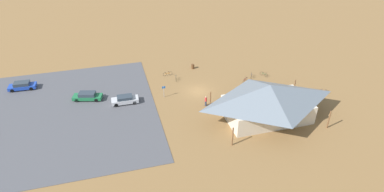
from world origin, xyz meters
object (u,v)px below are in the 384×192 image
(car_blue_inner_stall, at_px, (22,86))
(lot_sign, at_px, (164,90))
(bicycle_green_yard_center, at_px, (264,74))
(bike_pavilion, at_px, (268,99))
(bicycle_black_back_row, at_px, (309,99))
(car_green_aisle_side, at_px, (87,96))
(bicycle_teal_near_porch, at_px, (176,78))
(bicycle_silver_trailside, at_px, (251,76))
(visitor_at_bikes, at_px, (206,101))
(bicycle_red_lone_west, at_px, (245,80))
(car_silver_far_end, at_px, (125,100))
(bicycle_blue_lone_east, at_px, (320,96))
(bicycle_purple_edge_south, at_px, (324,91))
(bicycle_orange_front_row, at_px, (168,74))
(trash_bin, at_px, (193,66))

(car_blue_inner_stall, bearing_deg, lot_sign, 158.69)
(lot_sign, relative_size, bicycle_green_yard_center, 1.46)
(bike_pavilion, bearing_deg, bicycle_green_yard_center, -114.46)
(bicycle_black_back_row, relative_size, car_green_aisle_side, 0.34)
(bicycle_black_back_row, height_order, bicycle_teal_near_porch, same)
(bicycle_silver_trailside, distance_m, visitor_at_bikes, 13.21)
(bicycle_green_yard_center, distance_m, visitor_at_bikes, 15.37)
(bicycle_red_lone_west, bearing_deg, bicycle_teal_near_porch, -17.72)
(bicycle_red_lone_west, height_order, bicycle_silver_trailside, bicycle_silver_trailside)
(car_green_aisle_side, bearing_deg, car_silver_far_end, 154.80)
(bicycle_black_back_row, xyz_separation_m, car_blue_inner_stall, (46.76, -16.69, 0.35))
(bicycle_blue_lone_east, xyz_separation_m, bicycle_purple_edge_south, (-1.67, -1.12, -0.02))
(bike_pavilion, relative_size, car_green_aisle_side, 3.05)
(bicycle_red_lone_west, bearing_deg, bike_pavilion, 82.97)
(bicycle_red_lone_west, height_order, car_green_aisle_side, car_green_aisle_side)
(car_green_aisle_side, bearing_deg, bicycle_purple_edge_south, 167.69)
(bicycle_green_yard_center, xyz_separation_m, bicycle_black_back_row, (-3.45, 10.01, 0.01))
(bike_pavilion, xyz_separation_m, lot_sign, (14.04, -10.02, -1.85))
(bicycle_blue_lone_east, relative_size, bicycle_orange_front_row, 0.92)
(car_blue_inner_stall, xyz_separation_m, visitor_at_bikes, (-29.60, 13.61, 0.19))
(bicycle_red_lone_west, bearing_deg, visitor_at_bikes, 31.85)
(bicycle_black_back_row, height_order, car_silver_far_end, car_silver_far_end)
(bicycle_purple_edge_south, bearing_deg, visitor_at_bikes, -4.53)
(bicycle_orange_front_row, distance_m, car_green_aisle_side, 15.52)
(bike_pavilion, relative_size, bicycle_orange_front_row, 8.58)
(bicycle_red_lone_west, xyz_separation_m, car_blue_inner_stall, (39.02, -7.76, 0.39))
(lot_sign, height_order, car_green_aisle_side, lot_sign)
(trash_bin, relative_size, bicycle_black_back_row, 0.52)
(bicycle_teal_near_porch, xyz_separation_m, car_green_aisle_side, (15.81, 2.77, 0.34))
(bike_pavilion, distance_m, visitor_at_bikes, 10.05)
(car_blue_inner_stall, relative_size, car_green_aisle_side, 0.92)
(visitor_at_bikes, bearing_deg, bike_pavilion, 144.95)
(car_silver_far_end, relative_size, car_green_aisle_side, 0.87)
(lot_sign, relative_size, bicycle_silver_trailside, 1.39)
(bike_pavilion, bearing_deg, car_blue_inner_stall, -27.07)
(bicycle_green_yard_center, height_order, bicycle_purple_edge_south, bicycle_green_yard_center)
(bike_pavilion, bearing_deg, car_green_aisle_side, -25.34)
(car_silver_far_end, xyz_separation_m, visitor_at_bikes, (-12.61, 4.17, 0.20))
(trash_bin, bearing_deg, bike_pavilion, 108.61)
(car_blue_inner_stall, bearing_deg, trash_bin, 179.89)
(bike_pavilion, xyz_separation_m, trash_bin, (6.45, -19.16, -2.81))
(bicycle_green_yard_center, bearing_deg, bicycle_purple_edge_south, 130.20)
(bicycle_black_back_row, relative_size, visitor_at_bikes, 0.97)
(bicycle_blue_lone_east, distance_m, car_blue_inner_stall, 51.58)
(trash_bin, height_order, bicycle_purple_edge_south, trash_bin)
(bicycle_blue_lone_east, height_order, bicycle_silver_trailside, bicycle_silver_trailside)
(bicycle_black_back_row, distance_m, bicycle_teal_near_porch, 23.66)
(bicycle_purple_edge_south, xyz_separation_m, car_blue_inner_stall, (50.57, -15.27, 0.39))
(bike_pavilion, relative_size, car_silver_far_end, 3.51)
(visitor_at_bikes, bearing_deg, bicycle_purple_edge_south, 175.47)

